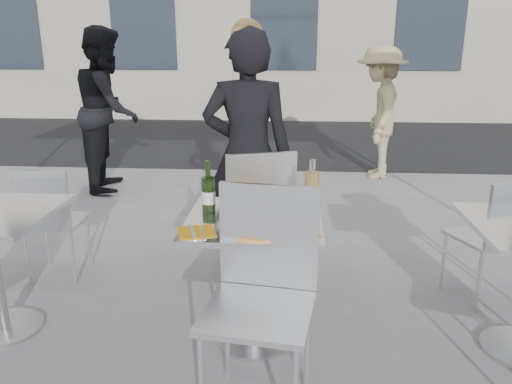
# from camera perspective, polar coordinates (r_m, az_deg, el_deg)

# --- Properties ---
(ground) EXTENTS (80.00, 80.00, 0.00)m
(ground) POSITION_cam_1_polar(r_m,az_deg,el_deg) (3.01, -0.21, -16.54)
(ground) COLOR slate
(street_asphalt) EXTENTS (24.00, 5.00, 0.00)m
(street_asphalt) POSITION_cam_1_polar(r_m,az_deg,el_deg) (9.17, 2.82, 6.27)
(street_asphalt) COLOR black
(street_asphalt) RESTS_ON ground
(main_table) EXTENTS (0.72, 0.72, 0.75)m
(main_table) POSITION_cam_1_polar(r_m,az_deg,el_deg) (2.75, -0.22, -7.11)
(main_table) COLOR #B7BABF
(main_table) RESTS_ON ground
(chair_far) EXTENTS (0.57, 0.58, 1.00)m
(chair_far) POSITION_cam_1_polar(r_m,az_deg,el_deg) (3.31, 0.15, -1.98)
(chair_far) COLOR silver
(chair_far) RESTS_ON ground
(chair_near) EXTENTS (0.54, 0.55, 1.03)m
(chair_near) POSITION_cam_1_polar(r_m,az_deg,el_deg) (2.30, 0.81, -10.13)
(chair_near) COLOR silver
(chair_near) RESTS_ON ground
(side_chair_lfar) EXTENTS (0.40, 0.41, 0.84)m
(side_chair_lfar) POSITION_cam_1_polar(r_m,az_deg,el_deg) (3.78, -22.53, -2.41)
(side_chair_lfar) COLOR silver
(side_chair_lfar) RESTS_ON ground
(side_chair_rfar) EXTENTS (0.51, 0.52, 0.85)m
(side_chair_rfar) POSITION_cam_1_polar(r_m,az_deg,el_deg) (3.53, 25.82, -3.97)
(side_chair_rfar) COLOR silver
(side_chair_rfar) RESTS_ON ground
(woman_diner) EXTENTS (0.64, 0.42, 1.76)m
(woman_diner) POSITION_cam_1_polar(r_m,az_deg,el_deg) (3.56, -0.98, 4.18)
(woman_diner) COLOR black
(woman_diner) RESTS_ON ground
(pedestrian_a) EXTENTS (0.85, 1.01, 1.84)m
(pedestrian_a) POSITION_cam_1_polar(r_m,az_deg,el_deg) (6.02, -16.55, 9.01)
(pedestrian_a) COLOR black
(pedestrian_a) RESTS_ON ground
(pedestrian_b) EXTENTS (0.73, 1.13, 1.64)m
(pedestrian_b) POSITION_cam_1_polar(r_m,az_deg,el_deg) (6.47, 13.91, 8.83)
(pedestrian_b) COLOR tan
(pedestrian_b) RESTS_ON ground
(pizza_near) EXTENTS (0.34, 0.34, 0.02)m
(pizza_near) POSITION_cam_1_polar(r_m,az_deg,el_deg) (2.49, 0.48, -4.27)
(pizza_near) COLOR #E4AD59
(pizza_near) RESTS_ON main_table
(pizza_far) EXTENTS (0.34, 0.34, 0.03)m
(pizza_far) POSITION_cam_1_polar(r_m,az_deg,el_deg) (2.87, 0.77, -1.26)
(pizza_far) COLOR white
(pizza_far) RESTS_ON main_table
(salad_plate) EXTENTS (0.22, 0.22, 0.09)m
(salad_plate) POSITION_cam_1_polar(r_m,az_deg,el_deg) (2.74, -0.32, -1.70)
(salad_plate) COLOR white
(salad_plate) RESTS_ON main_table
(wine_bottle) EXTENTS (0.07, 0.08, 0.29)m
(wine_bottle) POSITION_cam_1_polar(r_m,az_deg,el_deg) (2.74, -5.46, -0.10)
(wine_bottle) COLOR #2E4C1C
(wine_bottle) RESTS_ON main_table
(carafe) EXTENTS (0.08, 0.08, 0.29)m
(carafe) POSITION_cam_1_polar(r_m,az_deg,el_deg) (2.78, 6.39, 0.24)
(carafe) COLOR tan
(carafe) RESTS_ON main_table
(sugar_shaker) EXTENTS (0.06, 0.06, 0.11)m
(sugar_shaker) POSITION_cam_1_polar(r_m,az_deg,el_deg) (2.67, 5.05, -1.90)
(sugar_shaker) COLOR white
(sugar_shaker) RESTS_ON main_table
(wineglass_white_a) EXTENTS (0.07, 0.07, 0.16)m
(wineglass_white_a) POSITION_cam_1_polar(r_m,az_deg,el_deg) (2.73, -1.01, -0.18)
(wineglass_white_a) COLOR white
(wineglass_white_a) RESTS_ON main_table
(wineglass_white_b) EXTENTS (0.07, 0.07, 0.16)m
(wineglass_white_b) POSITION_cam_1_polar(r_m,az_deg,el_deg) (2.73, -0.85, -0.15)
(wineglass_white_b) COLOR white
(wineglass_white_b) RESTS_ON main_table
(wineglass_red_a) EXTENTS (0.07, 0.07, 0.16)m
(wineglass_red_a) POSITION_cam_1_polar(r_m,az_deg,el_deg) (2.62, 0.47, -0.86)
(wineglass_red_a) COLOR white
(wineglass_red_a) RESTS_ON main_table
(wineglass_red_b) EXTENTS (0.07, 0.07, 0.16)m
(wineglass_red_b) POSITION_cam_1_polar(r_m,az_deg,el_deg) (2.72, 3.38, -0.27)
(wineglass_red_b) COLOR white
(wineglass_red_b) RESTS_ON main_table
(napkin_left) EXTENTS (0.23, 0.23, 0.01)m
(napkin_left) POSITION_cam_1_polar(r_m,az_deg,el_deg) (2.49, -6.85, -4.52)
(napkin_left) COLOR orange
(napkin_left) RESTS_ON main_table
(napkin_right) EXTENTS (0.23, 0.23, 0.01)m
(napkin_right) POSITION_cam_1_polar(r_m,az_deg,el_deg) (2.48, 4.82, -4.61)
(napkin_right) COLOR orange
(napkin_right) RESTS_ON main_table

